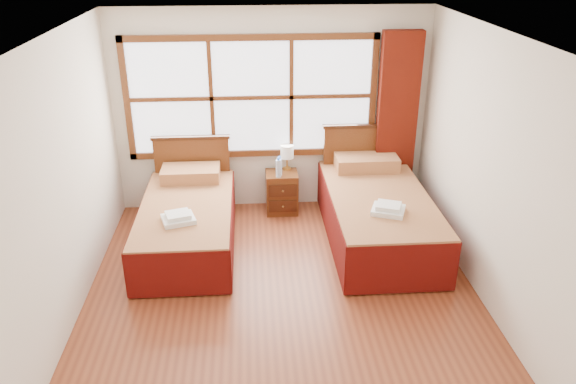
{
  "coord_description": "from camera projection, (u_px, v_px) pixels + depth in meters",
  "views": [
    {
      "loc": [
        -0.29,
        -4.69,
        3.37
      ],
      "look_at": [
        0.1,
        0.7,
        0.88
      ],
      "focal_mm": 35.0,
      "sensor_mm": 36.0,
      "label": 1
    }
  ],
  "objects": [
    {
      "name": "floor",
      "position": [
        283.0,
        300.0,
        5.68
      ],
      "size": [
        4.5,
        4.5,
        0.0
      ],
      "primitive_type": "plane",
      "color": "brown",
      "rests_on": "ground"
    },
    {
      "name": "wall_left",
      "position": [
        59.0,
        189.0,
        5.01
      ],
      "size": [
        0.0,
        4.5,
        4.5
      ],
      "primitive_type": "plane",
      "rotation": [
        1.57,
        0.0,
        1.57
      ],
      "color": "silver",
      "rests_on": "floor"
    },
    {
      "name": "curtain",
      "position": [
        396.0,
        122.0,
        7.2
      ],
      "size": [
        0.5,
        0.16,
        2.3
      ],
      "primitive_type": "cube",
      "color": "#5D1409",
      "rests_on": "wall_back"
    },
    {
      "name": "wall_back",
      "position": [
        272.0,
        112.0,
        7.17
      ],
      "size": [
        4.0,
        0.0,
        4.0
      ],
      "primitive_type": "plane",
      "rotation": [
        1.57,
        0.0,
        0.0
      ],
      "color": "silver",
      "rests_on": "floor"
    },
    {
      "name": "bed_left",
      "position": [
        188.0,
        221.0,
        6.56
      ],
      "size": [
        1.06,
        2.08,
        1.03
      ],
      "color": "#381A0B",
      "rests_on": "floor"
    },
    {
      "name": "bottle_far",
      "position": [
        279.0,
        167.0,
        7.16
      ],
      "size": [
        0.07,
        0.07,
        0.26
      ],
      "color": "silver",
      "rests_on": "nightstand"
    },
    {
      "name": "bed_right",
      "position": [
        377.0,
        212.0,
        6.7
      ],
      "size": [
        1.16,
        2.26,
        1.14
      ],
      "color": "#381A0B",
      "rests_on": "floor"
    },
    {
      "name": "nightstand",
      "position": [
        282.0,
        192.0,
        7.38
      ],
      "size": [
        0.41,
        0.41,
        0.55
      ],
      "color": "#5B2E13",
      "rests_on": "floor"
    },
    {
      "name": "ceiling",
      "position": [
        282.0,
        37.0,
        4.59
      ],
      "size": [
        4.5,
        4.5,
        0.0
      ],
      "primitive_type": "plane",
      "rotation": [
        3.14,
        0.0,
        0.0
      ],
      "color": "white",
      "rests_on": "wall_back"
    },
    {
      "name": "towels_right",
      "position": [
        388.0,
        209.0,
        6.09
      ],
      "size": [
        0.43,
        0.4,
        0.1
      ],
      "rotation": [
        0.0,
        0.0,
        -0.36
      ],
      "color": "white",
      "rests_on": "bed_right"
    },
    {
      "name": "towels_left",
      "position": [
        178.0,
        218.0,
        6.03
      ],
      "size": [
        0.41,
        0.38,
        0.1
      ],
      "rotation": [
        0.0,
        0.0,
        0.3
      ],
      "color": "white",
      "rests_on": "bed_left"
    },
    {
      "name": "window",
      "position": [
        252.0,
        97.0,
        7.04
      ],
      "size": [
        3.16,
        0.06,
        1.56
      ],
      "color": "white",
      "rests_on": "wall_back"
    },
    {
      "name": "lamp",
      "position": [
        287.0,
        152.0,
        7.29
      ],
      "size": [
        0.17,
        0.17,
        0.33
      ],
      "color": "gold",
      "rests_on": "nightstand"
    },
    {
      "name": "wall_right",
      "position": [
        495.0,
        176.0,
        5.27
      ],
      "size": [
        0.0,
        4.5,
        4.5
      ],
      "primitive_type": "plane",
      "rotation": [
        1.57,
        0.0,
        -1.57
      ],
      "color": "silver",
      "rests_on": "floor"
    },
    {
      "name": "bottle_near",
      "position": [
        278.0,
        168.0,
        7.11
      ],
      "size": [
        0.07,
        0.07,
        0.26
      ],
      "color": "silver",
      "rests_on": "nightstand"
    }
  ]
}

